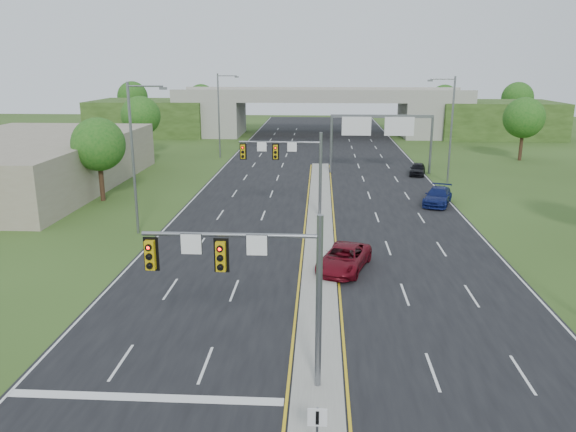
% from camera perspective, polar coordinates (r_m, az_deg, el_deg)
% --- Properties ---
extents(ground, '(240.00, 240.00, 0.00)m').
position_cam_1_polar(ground, '(22.82, 3.02, -17.13)').
color(ground, '#2C4318').
rests_on(ground, ground).
extents(road, '(24.00, 160.00, 0.02)m').
position_cam_1_polar(road, '(55.64, 3.27, 2.53)').
color(road, black).
rests_on(road, ground).
extents(median, '(2.00, 54.00, 0.16)m').
position_cam_1_polar(median, '(43.98, 3.23, -0.78)').
color(median, gray).
rests_on(median, road).
extents(lane_markings, '(23.72, 160.00, 0.01)m').
position_cam_1_polar(lane_markings, '(49.71, 2.56, 1.02)').
color(lane_markings, gold).
rests_on(lane_markings, road).
extents(signal_mast_near, '(6.62, 0.60, 7.00)m').
position_cam_1_polar(signal_mast_near, '(20.73, -3.10, -5.93)').
color(signal_mast_near, slate).
rests_on(signal_mast_near, ground).
extents(signal_mast_far, '(6.62, 0.60, 7.00)m').
position_cam_1_polar(signal_mast_far, '(44.89, 0.43, 5.63)').
color(signal_mast_far, slate).
rests_on(signal_mast_far, ground).
extents(keep_right_sign, '(0.60, 0.13, 2.20)m').
position_cam_1_polar(keep_right_sign, '(18.22, 2.98, -20.71)').
color(keep_right_sign, slate).
rests_on(keep_right_sign, ground).
extents(sign_gantry, '(11.58, 0.44, 6.67)m').
position_cam_1_polar(sign_gantry, '(64.93, 9.35, 8.86)').
color(sign_gantry, slate).
rests_on(sign_gantry, ground).
extents(overpass, '(80.00, 14.00, 8.10)m').
position_cam_1_polar(overpass, '(99.66, 3.38, 10.20)').
color(overpass, gray).
rests_on(overpass, ground).
extents(lightpole_l_mid, '(2.85, 0.25, 11.00)m').
position_cam_1_polar(lightpole_l_mid, '(41.91, -15.27, 6.31)').
color(lightpole_l_mid, slate).
rests_on(lightpole_l_mid, ground).
extents(lightpole_l_far, '(2.85, 0.25, 11.00)m').
position_cam_1_polar(lightpole_l_far, '(75.71, -6.90, 10.48)').
color(lightpole_l_far, slate).
rests_on(lightpole_l_far, ground).
extents(lightpole_r_far, '(2.85, 0.25, 11.00)m').
position_cam_1_polar(lightpole_r_far, '(61.07, 16.11, 8.89)').
color(lightpole_r_far, slate).
rests_on(lightpole_r_far, ground).
extents(tree_l_near, '(4.80, 4.80, 7.60)m').
position_cam_1_polar(tree_l_near, '(53.64, -18.71, 6.89)').
color(tree_l_near, '#382316').
rests_on(tree_l_near, ground).
extents(tree_l_mid, '(5.20, 5.20, 8.12)m').
position_cam_1_polar(tree_l_mid, '(78.34, -14.73, 9.82)').
color(tree_l_mid, '#382316').
rests_on(tree_l_mid, ground).
extents(tree_r_mid, '(5.20, 5.20, 8.12)m').
position_cam_1_polar(tree_r_mid, '(79.00, 22.85, 9.18)').
color(tree_r_mid, '#382316').
rests_on(tree_r_mid, ground).
extents(tree_back_a, '(6.00, 6.00, 8.85)m').
position_cam_1_polar(tree_back_a, '(119.65, -15.51, 11.62)').
color(tree_back_a, '#382316').
rests_on(tree_back_a, ground).
extents(tree_back_b, '(5.60, 5.60, 8.32)m').
position_cam_1_polar(tree_back_b, '(115.99, -8.80, 11.73)').
color(tree_back_b, '#382316').
rests_on(tree_back_b, ground).
extents(tree_back_c, '(5.60, 5.60, 8.32)m').
position_cam_1_polar(tree_back_c, '(116.00, 15.58, 11.36)').
color(tree_back_c, '#382316').
rests_on(tree_back_c, ground).
extents(tree_back_d, '(6.00, 6.00, 8.85)m').
position_cam_1_polar(tree_back_d, '(119.67, 22.28, 11.05)').
color(tree_back_d, '#382316').
rests_on(tree_back_d, ground).
extents(commercial_building, '(18.00, 30.00, 5.00)m').
position_cam_1_polar(commercial_building, '(62.76, -25.35, 4.86)').
color(commercial_building, gray).
rests_on(commercial_building, ground).
extents(car_far_a, '(3.94, 5.82, 1.48)m').
position_cam_1_polar(car_far_a, '(34.39, 5.70, -4.30)').
color(car_far_a, maroon).
rests_on(car_far_a, road).
extents(car_far_b, '(3.67, 5.55, 1.49)m').
position_cam_1_polar(car_far_b, '(51.89, 14.97, 1.96)').
color(car_far_b, '#0D1750').
rests_on(car_far_b, road).
extents(car_far_c, '(2.45, 4.26, 1.37)m').
position_cam_1_polar(car_far_c, '(65.36, 13.03, 4.69)').
color(car_far_c, black).
rests_on(car_far_c, road).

